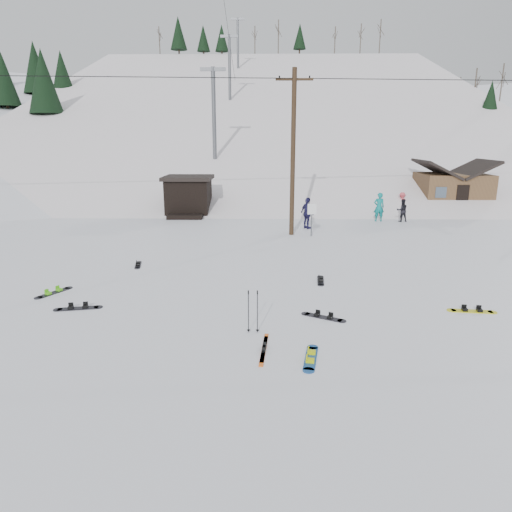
{
  "coord_description": "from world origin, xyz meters",
  "views": [
    {
      "loc": [
        0.4,
        -11.74,
        5.47
      ],
      "look_at": [
        0.14,
        3.76,
        1.4
      ],
      "focal_mm": 32.0,
      "sensor_mm": 36.0,
      "label": 1
    }
  ],
  "objects_px": {
    "utility_pole": "(293,151)",
    "hero_snowboard": "(311,358)",
    "cabin": "(452,190)",
    "hero_skis": "(264,349)"
  },
  "relations": [
    {
      "from": "hero_skis",
      "to": "utility_pole",
      "type": "bearing_deg",
      "value": 88.54
    },
    {
      "from": "cabin",
      "to": "hero_skis",
      "type": "bearing_deg",
      "value": -120.57
    },
    {
      "from": "utility_pole",
      "to": "cabin",
      "type": "height_order",
      "value": "utility_pole"
    },
    {
      "from": "cabin",
      "to": "utility_pole",
      "type": "bearing_deg",
      "value": -142.44
    },
    {
      "from": "hero_snowboard",
      "to": "hero_skis",
      "type": "bearing_deg",
      "value": 77.67
    },
    {
      "from": "cabin",
      "to": "hero_snowboard",
      "type": "height_order",
      "value": "cabin"
    },
    {
      "from": "utility_pole",
      "to": "cabin",
      "type": "relative_size",
      "value": 1.67
    },
    {
      "from": "utility_pole",
      "to": "hero_snowboard",
      "type": "relative_size",
      "value": 5.84
    },
    {
      "from": "utility_pole",
      "to": "hero_snowboard",
      "type": "height_order",
      "value": "utility_pole"
    },
    {
      "from": "hero_snowboard",
      "to": "hero_skis",
      "type": "distance_m",
      "value": 1.29
    }
  ]
}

